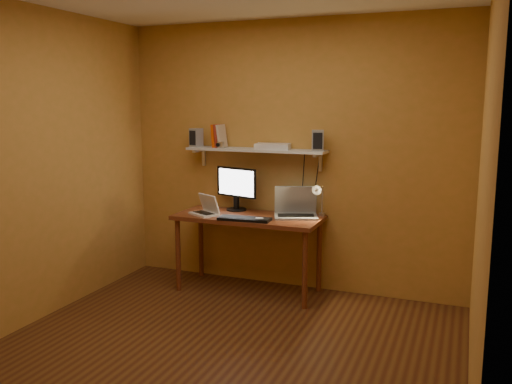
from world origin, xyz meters
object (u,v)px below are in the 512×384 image
at_px(desk, 248,224).
at_px(keyboard, 244,219).
at_px(laptop, 296,209).
at_px(mouse, 259,219).
at_px(shelf_camera, 219,145).
at_px(netbook, 206,209).
at_px(speaker_left, 196,138).
at_px(speaker_right, 318,140).
at_px(router, 273,146).
at_px(desk_lamp, 319,196).
at_px(wall_shelf, 256,150).
at_px(monitor, 236,186).

bearing_deg(desk, keyboard, -77.25).
bearing_deg(laptop, keyboard, -159.84).
relative_size(mouse, shelf_camera, 0.92).
bearing_deg(netbook, speaker_left, 158.96).
relative_size(mouse, speaker_right, 0.52).
xyz_separation_m(mouse, router, (-0.01, 0.39, 0.63)).
distance_m(mouse, desk_lamp, 0.60).
distance_m(keyboard, shelf_camera, 0.84).
xyz_separation_m(keyboard, shelf_camera, (-0.41, 0.34, 0.64)).
bearing_deg(keyboard, speaker_right, 29.52).
xyz_separation_m(keyboard, speaker_left, (-0.69, 0.38, 0.70)).
bearing_deg(mouse, router, 79.43).
height_order(netbook, desk_lamp, desk_lamp).
height_order(wall_shelf, mouse, wall_shelf).
relative_size(netbook, shelf_camera, 2.98).
bearing_deg(netbook, speaker_right, 44.24).
relative_size(laptop, netbook, 1.46).
distance_m(wall_shelf, speaker_right, 0.63).
bearing_deg(shelf_camera, mouse, -30.35).
relative_size(netbook, speaker_left, 1.75).
relative_size(laptop, shelf_camera, 4.35).
distance_m(monitor, keyboard, 0.53).
bearing_deg(laptop, mouse, -148.42).
distance_m(monitor, netbook, 0.40).
height_order(desk, router, router).
relative_size(desk, router, 4.28).
relative_size(netbook, keyboard, 0.67).
distance_m(desk, shelf_camera, 0.84).
bearing_deg(speaker_left, netbook, -32.52).
relative_size(laptop, router, 1.45).
bearing_deg(netbook, keyboard, 15.71).
xyz_separation_m(desk, speaker_left, (-0.64, 0.18, 0.80)).
bearing_deg(speaker_left, desk_lamp, 14.54).
relative_size(monitor, netbook, 1.44).
bearing_deg(speaker_left, router, 18.07).
distance_m(desk, monitor, 0.43).
xyz_separation_m(laptop, mouse, (-0.25, -0.31, -0.06)).
relative_size(laptop, keyboard, 0.98).
distance_m(monitor, speaker_right, 0.96).
bearing_deg(monitor, desk_lamp, 11.16).
xyz_separation_m(monitor, netbook, (-0.18, -0.30, -0.19)).
bearing_deg(wall_shelf, speaker_right, -1.23).
height_order(desk, mouse, mouse).
bearing_deg(desk, speaker_left, 164.52).
xyz_separation_m(netbook, desk_lamp, (1.05, 0.24, 0.15)).
relative_size(keyboard, desk_lamp, 1.29).
bearing_deg(speaker_right, keyboard, -162.10).
bearing_deg(wall_shelf, keyboard, -83.33).
height_order(desk, speaker_right, speaker_right).
height_order(wall_shelf, speaker_left, speaker_left).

